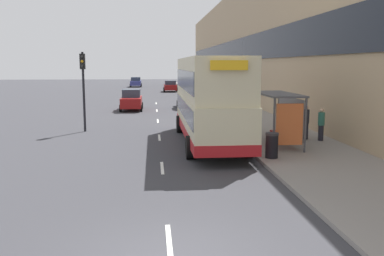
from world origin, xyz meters
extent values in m
cube|color=gray|center=(6.50, 38.50, 0.07)|extent=(5.00, 93.00, 0.14)
cube|color=tan|center=(10.50, 38.50, 6.23)|extent=(3.00, 93.00, 12.45)
cube|color=black|center=(8.96, 38.50, 5.60)|extent=(0.12, 89.28, 2.24)
cube|color=silver|center=(0.00, 0.87, 0.01)|extent=(0.12, 2.00, 0.01)
cube|color=silver|center=(0.00, 7.87, 0.01)|extent=(0.12, 2.00, 0.01)
cube|color=silver|center=(0.00, 14.87, 0.01)|extent=(0.12, 2.00, 0.01)
cube|color=silver|center=(0.00, 21.87, 0.01)|extent=(0.12, 2.00, 0.01)
cube|color=silver|center=(0.00, 28.87, 0.01)|extent=(0.12, 2.00, 0.01)
cube|color=silver|center=(0.00, 35.87, 0.01)|extent=(0.12, 2.00, 0.01)
cube|color=#4C4C51|center=(5.60, 11.61, 2.58)|extent=(1.60, 4.20, 0.08)
cylinder|color=#4C4C51|center=(4.90, 9.61, 1.34)|extent=(0.10, 0.10, 2.40)
cylinder|color=#4C4C51|center=(4.90, 13.61, 1.34)|extent=(0.10, 0.10, 2.40)
cylinder|color=#4C4C51|center=(6.30, 9.61, 1.34)|extent=(0.10, 0.10, 2.40)
cylinder|color=#4C4C51|center=(6.30, 13.61, 1.34)|extent=(0.10, 0.10, 2.40)
cube|color=#99A8B2|center=(6.27, 11.61, 1.46)|extent=(0.04, 3.68, 1.92)
cube|color=#D86633|center=(5.60, 9.67, 1.39)|extent=(1.19, 0.10, 1.82)
cube|color=maroon|center=(5.85, 11.61, 0.59)|extent=(0.36, 2.80, 0.08)
cube|color=beige|center=(2.48, 12.83, 1.43)|extent=(2.55, 11.10, 1.85)
cube|color=beige|center=(2.48, 12.83, 3.33)|extent=(2.50, 10.76, 1.95)
cube|color=#B2191E|center=(2.48, 12.83, 0.72)|extent=(2.58, 11.15, 0.45)
cube|color=#2D3847|center=(2.48, 12.83, 1.79)|extent=(2.58, 10.43, 0.81)
cube|color=#2D3847|center=(2.48, 12.83, 3.23)|extent=(2.55, 10.43, 0.94)
cube|color=yellow|center=(2.48, 7.30, 3.95)|extent=(1.40, 0.08, 0.36)
cylinder|color=black|center=(1.20, 16.60, 0.50)|extent=(0.30, 1.00, 1.00)
cylinder|color=black|center=(3.75, 16.60, 0.50)|extent=(0.30, 1.00, 1.00)
cylinder|color=black|center=(1.20, 9.39, 0.50)|extent=(0.30, 1.00, 1.00)
cylinder|color=black|center=(3.75, 9.39, 0.50)|extent=(0.30, 1.00, 1.00)
cube|color=maroon|center=(2.25, 54.99, 0.67)|extent=(1.82, 3.82, 0.75)
cube|color=#2D3847|center=(2.25, 54.80, 1.35)|extent=(1.60, 1.83, 0.61)
cylinder|color=black|center=(1.35, 56.18, 0.30)|extent=(0.20, 0.60, 0.60)
cylinder|color=black|center=(3.16, 56.18, 0.30)|extent=(0.20, 0.60, 0.60)
cylinder|color=black|center=(1.35, 53.81, 0.30)|extent=(0.20, 0.60, 0.60)
cylinder|color=black|center=(3.16, 53.81, 0.30)|extent=(0.20, 0.60, 0.60)
cube|color=maroon|center=(-2.20, 29.41, 0.72)|extent=(1.74, 4.16, 0.84)
cube|color=#2D3847|center=(-2.20, 29.61, 1.49)|extent=(1.53, 2.00, 0.69)
cylinder|color=black|center=(-1.33, 28.12, 0.30)|extent=(0.20, 0.60, 0.60)
cylinder|color=black|center=(-3.07, 28.12, 0.30)|extent=(0.20, 0.60, 0.60)
cylinder|color=black|center=(-1.33, 30.70, 0.30)|extent=(0.20, 0.60, 0.60)
cylinder|color=black|center=(-3.07, 30.70, 0.30)|extent=(0.20, 0.60, 0.60)
cube|color=navy|center=(-3.36, 69.33, 0.70)|extent=(1.86, 4.42, 0.79)
cube|color=#2D3847|center=(-3.36, 69.55, 1.42)|extent=(1.64, 2.12, 0.65)
cylinder|color=black|center=(-2.43, 67.96, 0.30)|extent=(0.20, 0.60, 0.60)
cylinder|color=black|center=(-4.29, 67.96, 0.30)|extent=(0.20, 0.60, 0.60)
cylinder|color=black|center=(-2.43, 70.70, 0.30)|extent=(0.20, 0.60, 0.60)
cylinder|color=black|center=(-4.29, 70.70, 0.30)|extent=(0.20, 0.60, 0.60)
cube|color=#4C5156|center=(2.94, 31.08, 0.71)|extent=(1.79, 4.53, 0.82)
cube|color=#2D3847|center=(2.94, 30.85, 1.45)|extent=(1.57, 2.17, 0.67)
cylinder|color=black|center=(2.04, 32.48, 0.30)|extent=(0.20, 0.60, 0.60)
cylinder|color=black|center=(3.83, 32.48, 0.30)|extent=(0.20, 0.60, 0.60)
cylinder|color=black|center=(2.04, 29.67, 0.30)|extent=(0.20, 0.60, 0.60)
cylinder|color=black|center=(3.83, 29.67, 0.30)|extent=(0.20, 0.60, 0.60)
cylinder|color=#23232D|center=(8.16, 12.43, 0.53)|extent=(0.27, 0.27, 0.79)
cylinder|color=#337260|center=(8.16, 12.43, 1.25)|extent=(0.33, 0.33, 0.65)
sphere|color=tan|center=(8.16, 12.43, 1.69)|extent=(0.21, 0.21, 0.21)
cylinder|color=#23232D|center=(7.52, 12.90, 0.56)|extent=(0.29, 0.29, 0.84)
cylinder|color=#26262D|center=(7.52, 12.90, 1.33)|extent=(0.35, 0.35, 0.70)
sphere|color=tan|center=(7.52, 12.90, 1.79)|extent=(0.23, 0.23, 0.23)
cylinder|color=#23232D|center=(7.61, 14.69, 0.53)|extent=(0.27, 0.27, 0.78)
cylinder|color=maroon|center=(7.61, 14.69, 1.25)|extent=(0.33, 0.33, 0.65)
sphere|color=tan|center=(7.61, 14.69, 1.68)|extent=(0.21, 0.21, 0.21)
cylinder|color=black|center=(4.55, 8.66, 0.61)|extent=(0.52, 0.52, 0.95)
cylinder|color=#2D2D33|center=(4.55, 8.66, 1.14)|extent=(0.55, 0.55, 0.10)
cylinder|color=black|center=(-4.40, 17.46, 2.35)|extent=(0.14, 0.14, 4.70)
cube|color=black|center=(-4.40, 17.41, 4.15)|extent=(0.30, 0.24, 0.90)
sphere|color=#2D2D2D|center=(-4.40, 17.29, 4.42)|extent=(0.16, 0.16, 0.16)
sphere|color=#F2A519|center=(-4.40, 17.29, 4.15)|extent=(0.16, 0.16, 0.16)
sphere|color=#2D2D2D|center=(-4.40, 17.29, 3.88)|extent=(0.16, 0.16, 0.16)
camera|label=1|loc=(-0.32, -8.33, 3.97)|focal=40.00mm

